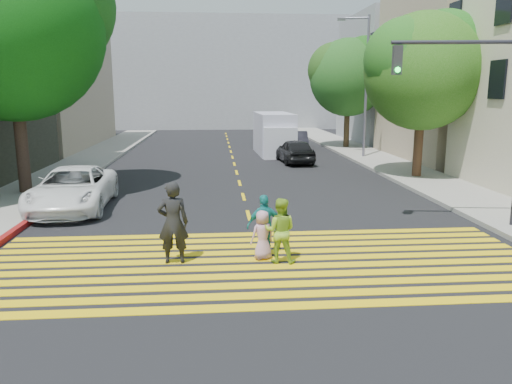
{
  "coord_description": "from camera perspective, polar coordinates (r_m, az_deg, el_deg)",
  "views": [
    {
      "loc": [
        -1.08,
        -10.06,
        4.05
      ],
      "look_at": [
        0.0,
        3.0,
        1.4
      ],
      "focal_mm": 35.0,
      "sensor_mm": 36.0,
      "label": 1
    }
  ],
  "objects": [
    {
      "name": "tree_left",
      "position": [
        21.67,
        -26.04,
        17.39
      ],
      "size": [
        9.07,
        9.06,
        9.96
      ],
      "rotation": [
        0.0,
        0.0,
        0.41
      ],
      "color": "black",
      "rests_on": "ground"
    },
    {
      "name": "building_right_grey",
      "position": [
        43.18,
        17.55,
        12.17
      ],
      "size": [
        10.0,
        10.0,
        10.0
      ],
      "primitive_type": "cube",
      "color": "gray",
      "rests_on": "ground"
    },
    {
      "name": "lane_line",
      "position": [
        32.83,
        -2.81,
        4.33
      ],
      "size": [
        0.12,
        34.4,
        0.01
      ],
      "color": "yellow",
      "rests_on": "ground"
    },
    {
      "name": "pedestrian_extra",
      "position": [
        12.41,
        0.99,
        -3.85
      ],
      "size": [
        0.96,
        0.53,
        1.56
      ],
      "primitive_type": "imported",
      "rotation": [
        0.0,
        0.0,
        3.31
      ],
      "color": "teal",
      "rests_on": "ground"
    },
    {
      "name": "ground",
      "position": [
        10.9,
        1.32,
        -10.39
      ],
      "size": [
        120.0,
        120.0,
        0.0
      ],
      "primitive_type": "plane",
      "color": "black"
    },
    {
      "name": "sidewalk_right",
      "position": [
        27.12,
        16.04,
        2.55
      ],
      "size": [
        3.0,
        60.0,
        0.15
      ],
      "primitive_type": "cube",
      "color": "gray",
      "rests_on": "ground"
    },
    {
      "name": "dark_car_parked",
      "position": [
        36.4,
        4.87,
        5.96
      ],
      "size": [
        1.72,
        3.82,
        1.22
      ],
      "primitive_type": "imported",
      "rotation": [
        0.0,
        0.0,
        -0.12
      ],
      "color": "black",
      "rests_on": "ground"
    },
    {
      "name": "building_left_tan",
      "position": [
        40.89,
        -26.7,
        11.57
      ],
      "size": [
        12.0,
        16.0,
        10.0
      ],
      "primitive_type": "cube",
      "color": "tan",
      "rests_on": "ground"
    },
    {
      "name": "sidewalk_left",
      "position": [
        33.15,
        -17.67,
        4.0
      ],
      "size": [
        3.0,
        40.0,
        0.15
      ],
      "primitive_type": "cube",
      "color": "gray",
      "rests_on": "ground"
    },
    {
      "name": "white_sedan",
      "position": [
        18.46,
        -20.2,
        0.35
      ],
      "size": [
        2.62,
        5.33,
        1.46
      ],
      "primitive_type": "imported",
      "rotation": [
        0.0,
        0.0,
        0.04
      ],
      "color": "white",
      "rests_on": "ground"
    },
    {
      "name": "tree_right_far",
      "position": [
        36.48,
        10.65,
        13.2
      ],
      "size": [
        7.22,
        6.99,
        7.85
      ],
      "rotation": [
        0.0,
        0.0,
        -0.36
      ],
      "color": "black",
      "rests_on": "ground"
    },
    {
      "name": "building_right_tan",
      "position": [
        33.22,
        24.81,
        12.04
      ],
      "size": [
        10.0,
        10.0,
        10.0
      ],
      "primitive_type": "cube",
      "color": "tan",
      "rests_on": "ground"
    },
    {
      "name": "silver_car",
      "position": [
        41.4,
        1.89,
        6.77
      ],
      "size": [
        2.24,
        4.88,
        1.38
      ],
      "primitive_type": "imported",
      "rotation": [
        0.0,
        0.0,
        3.21
      ],
      "color": "#949BAD",
      "rests_on": "ground"
    },
    {
      "name": "street_lamp",
      "position": [
        31.15,
        12.2,
        12.64
      ],
      "size": [
        1.9,
        0.6,
        8.44
      ],
      "rotation": [
        0.0,
        0.0,
        -0.22
      ],
      "color": "slate",
      "rests_on": "ground"
    },
    {
      "name": "white_van",
      "position": [
        32.7,
        2.12,
        6.53
      ],
      "size": [
        2.3,
        5.72,
        2.67
      ],
      "rotation": [
        0.0,
        0.0,
        0.03
      ],
      "color": "silver",
      "rests_on": "ground"
    },
    {
      "name": "curb_red",
      "position": [
        17.54,
        -23.99,
        -2.66
      ],
      "size": [
        0.2,
        8.0,
        0.16
      ],
      "primitive_type": "cube",
      "color": "maroon",
      "rests_on": "ground"
    },
    {
      "name": "pedestrian_man",
      "position": [
        11.98,
        -9.46,
        -3.49
      ],
      "size": [
        0.74,
        0.5,
        1.99
      ],
      "primitive_type": "imported",
      "rotation": [
        0.0,
        0.0,
        3.18
      ],
      "color": "black",
      "rests_on": "ground"
    },
    {
      "name": "crosswalk",
      "position": [
        12.08,
        0.68,
        -8.12
      ],
      "size": [
        13.4,
        5.3,
        0.01
      ],
      "color": "yellow",
      "rests_on": "ground"
    },
    {
      "name": "pedestrian_woman",
      "position": [
        11.94,
        2.76,
        -4.42
      ],
      "size": [
        0.88,
        0.75,
        1.58
      ],
      "primitive_type": "imported",
      "rotation": [
        0.0,
        0.0,
        2.92
      ],
      "color": "#91C02F",
      "rests_on": "ground"
    },
    {
      "name": "pedestrian_child",
      "position": [
        12.2,
        0.74,
        -4.94
      ],
      "size": [
        0.7,
        0.58,
        1.23
      ],
      "primitive_type": "imported",
      "rotation": [
        0.0,
        0.0,
        3.52
      ],
      "color": "#C690A4",
      "rests_on": "ground"
    },
    {
      "name": "traffic_signal",
      "position": [
        15.85,
        24.89,
        9.28
      ],
      "size": [
        3.93,
        0.71,
        5.78
      ],
      "rotation": [
        0.0,
        0.0,
        -0.13
      ],
      "color": "#29282F",
      "rests_on": "ground"
    },
    {
      "name": "tree_right_near",
      "position": [
        24.45,
        18.71,
        13.56
      ],
      "size": [
        5.94,
        5.48,
        7.7
      ],
      "rotation": [
        0.0,
        0.0,
        0.04
      ],
      "color": "#472C1B",
      "rests_on": "ground"
    },
    {
      "name": "backdrop_block",
      "position": [
        58.1,
        -3.75,
        13.32
      ],
      "size": [
        30.0,
        8.0,
        12.0
      ],
      "primitive_type": "cube",
      "color": "gray",
      "rests_on": "ground"
    },
    {
      "name": "dark_car_near",
      "position": [
        28.81,
        4.47,
        4.71
      ],
      "size": [
        1.96,
        4.22,
        1.4
      ],
      "primitive_type": "imported",
      "rotation": [
        0.0,
        0.0,
        3.22
      ],
      "color": "black",
      "rests_on": "ground"
    }
  ]
}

